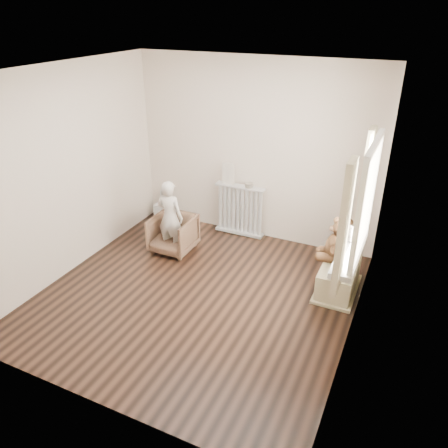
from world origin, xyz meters
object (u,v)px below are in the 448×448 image
at_px(toy_vanity, 165,204).
at_px(child, 170,217).
at_px(plush_cat, 354,233).
at_px(armchair, 173,234).
at_px(toy_bench, 339,276).
at_px(teddy_bear, 341,238).
at_px(radiator, 240,211).

bearing_deg(toy_vanity, child, -53.45).
bearing_deg(child, plush_cat, 172.98).
height_order(armchair, toy_bench, armchair).
xyz_separation_m(child, teddy_bear, (2.29, 0.17, 0.12)).
relative_size(child, plush_cat, 4.09).
distance_m(toy_bench, plush_cat, 0.89).
bearing_deg(teddy_bear, toy_bench, -73.49).
height_order(armchair, teddy_bear, teddy_bear).
distance_m(toy_vanity, armchair, 1.05).
bearing_deg(teddy_bear, toy_vanity, 160.12).
relative_size(radiator, toy_vanity, 1.64).
height_order(radiator, child, child).
bearing_deg(toy_bench, plush_cat, -68.38).
distance_m(toy_vanity, teddy_bear, 3.05).
bearing_deg(child, toy_bench, -178.82).
distance_m(armchair, plush_cat, 2.61).
distance_m(teddy_bear, plush_cat, 0.60).
xyz_separation_m(armchair, child, (0.00, -0.05, 0.29)).
height_order(toy_bench, teddy_bear, teddy_bear).
bearing_deg(toy_vanity, toy_bench, -15.34).
xyz_separation_m(radiator, toy_vanity, (-1.31, -0.03, -0.11)).
xyz_separation_m(toy_vanity, plush_cat, (3.13, -1.17, 0.72)).
relative_size(armchair, child, 0.55).
relative_size(armchair, plush_cat, 2.24).
height_order(toy_vanity, armchair, armchair).
height_order(toy_bench, plush_cat, plush_cat).
bearing_deg(teddy_bear, plush_cat, -74.46).
height_order(child, teddy_bear, child).
height_order(armchair, child, child).
relative_size(radiator, teddy_bear, 1.42).
bearing_deg(toy_bench, teddy_bear, 112.91).
bearing_deg(child, radiator, -126.30).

